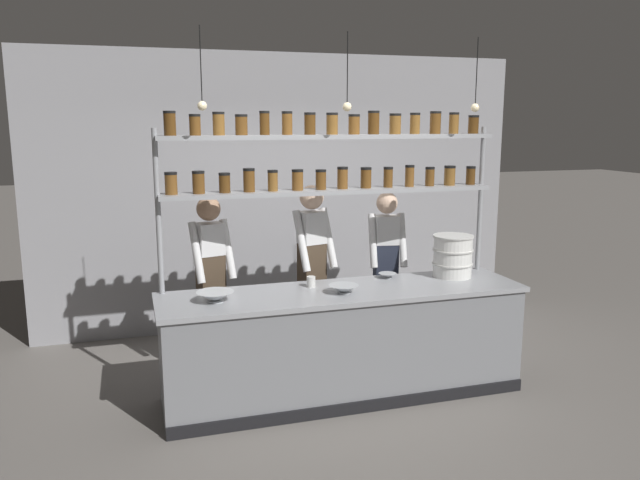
{
  "coord_description": "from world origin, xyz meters",
  "views": [
    {
      "loc": [
        -1.64,
        -4.69,
        2.29
      ],
      "look_at": [
        -0.15,
        0.2,
        1.31
      ],
      "focal_mm": 35.0,
      "sensor_mm": 36.0,
      "label": 1
    }
  ],
  "objects_px": {
    "chef_right": "(386,263)",
    "chef_center": "(312,264)",
    "container_stack": "(453,256)",
    "serving_cup_front": "(311,282)",
    "prep_bowl_near_left": "(215,297)",
    "prep_bowl_center_front": "(344,289)",
    "chef_left": "(211,276)",
    "spice_shelf_unit": "(331,166)",
    "prep_bowl_center_back": "(387,276)"
  },
  "relations": [
    {
      "from": "chef_center",
      "to": "chef_right",
      "type": "xyz_separation_m",
      "value": [
        0.78,
        0.11,
        -0.07
      ]
    },
    {
      "from": "chef_right",
      "to": "prep_bowl_center_back",
      "type": "relative_size",
      "value": 10.08
    },
    {
      "from": "chef_left",
      "to": "container_stack",
      "type": "bearing_deg",
      "value": -29.96
    },
    {
      "from": "chef_center",
      "to": "container_stack",
      "type": "height_order",
      "value": "chef_center"
    },
    {
      "from": "chef_left",
      "to": "serving_cup_front",
      "type": "xyz_separation_m",
      "value": [
        0.77,
        -0.52,
        0.02
      ]
    },
    {
      "from": "spice_shelf_unit",
      "to": "prep_bowl_center_back",
      "type": "relative_size",
      "value": 18.2
    },
    {
      "from": "spice_shelf_unit",
      "to": "serving_cup_front",
      "type": "relative_size",
      "value": 31.91
    },
    {
      "from": "container_stack",
      "to": "chef_right",
      "type": "bearing_deg",
      "value": 120.25
    },
    {
      "from": "prep_bowl_center_front",
      "to": "serving_cup_front",
      "type": "bearing_deg",
      "value": 128.18
    },
    {
      "from": "spice_shelf_unit",
      "to": "chef_left",
      "type": "distance_m",
      "value": 1.43
    },
    {
      "from": "chef_left",
      "to": "prep_bowl_center_front",
      "type": "bearing_deg",
      "value": -54.18
    },
    {
      "from": "spice_shelf_unit",
      "to": "chef_right",
      "type": "height_order",
      "value": "spice_shelf_unit"
    },
    {
      "from": "chef_right",
      "to": "prep_bowl_center_front",
      "type": "bearing_deg",
      "value": -119.99
    },
    {
      "from": "spice_shelf_unit",
      "to": "prep_bowl_center_back",
      "type": "xyz_separation_m",
      "value": [
        0.51,
        -0.07,
        -0.97
      ]
    },
    {
      "from": "chef_right",
      "to": "chef_center",
      "type": "bearing_deg",
      "value": -161.5
    },
    {
      "from": "prep_bowl_center_back",
      "to": "prep_bowl_center_front",
      "type": "bearing_deg",
      "value": -146.64
    },
    {
      "from": "chef_center",
      "to": "prep_bowl_center_front",
      "type": "relative_size",
      "value": 7.02
    },
    {
      "from": "chef_right",
      "to": "chef_left",
      "type": "bearing_deg",
      "value": -166.39
    },
    {
      "from": "serving_cup_front",
      "to": "chef_left",
      "type": "bearing_deg",
      "value": 145.89
    },
    {
      "from": "serving_cup_front",
      "to": "prep_bowl_center_front",
      "type": "bearing_deg",
      "value": -51.82
    },
    {
      "from": "chef_left",
      "to": "prep_bowl_center_back",
      "type": "xyz_separation_m",
      "value": [
        1.5,
        -0.42,
        -0.01
      ]
    },
    {
      "from": "chef_center",
      "to": "spice_shelf_unit",
      "type": "bearing_deg",
      "value": -94.36
    },
    {
      "from": "serving_cup_front",
      "to": "chef_right",
      "type": "bearing_deg",
      "value": 33.37
    },
    {
      "from": "chef_left",
      "to": "prep_bowl_near_left",
      "type": "distance_m",
      "value": 0.72
    },
    {
      "from": "prep_bowl_center_back",
      "to": "serving_cup_front",
      "type": "relative_size",
      "value": 1.75
    },
    {
      "from": "prep_bowl_center_front",
      "to": "prep_bowl_center_back",
      "type": "bearing_deg",
      "value": 33.36
    },
    {
      "from": "container_stack",
      "to": "chef_center",
      "type": "bearing_deg",
      "value": 155.66
    },
    {
      "from": "chef_left",
      "to": "serving_cup_front",
      "type": "bearing_deg",
      "value": -49.62
    },
    {
      "from": "spice_shelf_unit",
      "to": "serving_cup_front",
      "type": "distance_m",
      "value": 0.99
    },
    {
      "from": "spice_shelf_unit",
      "to": "prep_bowl_near_left",
      "type": "height_order",
      "value": "spice_shelf_unit"
    },
    {
      "from": "prep_bowl_near_left",
      "to": "prep_bowl_center_back",
      "type": "xyz_separation_m",
      "value": [
        1.56,
        0.29,
        -0.02
      ]
    },
    {
      "from": "chef_left",
      "to": "chef_right",
      "type": "distance_m",
      "value": 1.71
    },
    {
      "from": "prep_bowl_near_left",
      "to": "chef_center",
      "type": "bearing_deg",
      "value": 35.5
    },
    {
      "from": "serving_cup_front",
      "to": "prep_bowl_near_left",
      "type": "bearing_deg",
      "value": -166.71
    },
    {
      "from": "spice_shelf_unit",
      "to": "prep_bowl_near_left",
      "type": "relative_size",
      "value": 10.04
    },
    {
      "from": "spice_shelf_unit",
      "to": "serving_cup_front",
      "type": "bearing_deg",
      "value": -143.4
    },
    {
      "from": "spice_shelf_unit",
      "to": "chef_center",
      "type": "xyz_separation_m",
      "value": [
        -0.07,
        0.34,
        -0.92
      ]
    },
    {
      "from": "spice_shelf_unit",
      "to": "chef_right",
      "type": "relative_size",
      "value": 1.81
    },
    {
      "from": "serving_cup_front",
      "to": "container_stack",
      "type": "bearing_deg",
      "value": -0.69
    },
    {
      "from": "prep_bowl_center_front",
      "to": "prep_bowl_center_back",
      "type": "height_order",
      "value": "prep_bowl_center_front"
    },
    {
      "from": "spice_shelf_unit",
      "to": "chef_center",
      "type": "bearing_deg",
      "value": 101.23
    },
    {
      "from": "container_stack",
      "to": "prep_bowl_near_left",
      "type": "distance_m",
      "value": 2.15
    },
    {
      "from": "container_stack",
      "to": "serving_cup_front",
      "type": "xyz_separation_m",
      "value": [
        -1.31,
        0.02,
        -0.14
      ]
    },
    {
      "from": "chef_right",
      "to": "prep_bowl_center_front",
      "type": "distance_m",
      "value": 1.14
    },
    {
      "from": "chef_right",
      "to": "serving_cup_front",
      "type": "height_order",
      "value": "chef_right"
    },
    {
      "from": "prep_bowl_near_left",
      "to": "serving_cup_front",
      "type": "bearing_deg",
      "value": 13.29
    },
    {
      "from": "prep_bowl_near_left",
      "to": "serving_cup_front",
      "type": "height_order",
      "value": "serving_cup_front"
    },
    {
      "from": "chef_center",
      "to": "prep_bowl_center_back",
      "type": "xyz_separation_m",
      "value": [
        0.58,
        -0.41,
        -0.06
      ]
    },
    {
      "from": "chef_left",
      "to": "serving_cup_front",
      "type": "distance_m",
      "value": 0.93
    },
    {
      "from": "chef_center",
      "to": "chef_right",
      "type": "bearing_deg",
      "value": -7.36
    }
  ]
}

